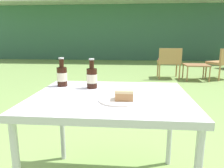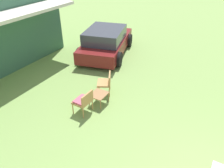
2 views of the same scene
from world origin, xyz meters
name	(u,v)px [view 1 (image 1 of 2)]	position (x,y,z in m)	size (l,w,h in m)	color
cabin_building	(116,27)	(-0.72, 10.31, 1.51)	(11.22, 5.00, 2.99)	#38664C
wicker_chair_cushioned	(169,60)	(1.08, 4.26, 0.46)	(0.55, 0.47, 0.77)	#B2844C
wicker_chair_plain	(223,61)	(2.38, 4.25, 0.46)	(0.70, 0.67, 0.77)	#B2844C
garden_side_table	(196,66)	(1.71, 4.11, 0.35)	(0.56, 0.50, 0.39)	#996B42
patio_table	(111,104)	(0.00, 0.00, 0.64)	(0.99, 0.83, 0.70)	silver
cake_on_plate	(122,97)	(0.08, -0.13, 0.72)	(0.24, 0.24, 0.07)	silver
cola_bottle_near	(92,77)	(-0.15, 0.18, 0.77)	(0.08, 0.08, 0.21)	black
cola_bottle_far	(62,76)	(-0.39, 0.23, 0.77)	(0.08, 0.08, 0.21)	black
fork	(113,100)	(0.02, -0.12, 0.70)	(0.16, 0.07, 0.01)	silver
loose_bottle_cap	(117,93)	(0.04, 0.04, 0.70)	(0.03, 0.03, 0.01)	silver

